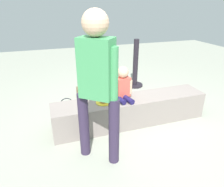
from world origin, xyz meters
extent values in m
plane|color=gray|center=(0.00, 0.00, 0.00)|extent=(12.00, 12.00, 0.00)
cube|color=gray|center=(0.00, 0.00, 0.21)|extent=(2.33, 0.45, 0.41)
cylinder|color=#1E184E|center=(-0.21, -0.06, 0.45)|extent=(0.13, 0.26, 0.08)
cylinder|color=#1E184E|center=(-0.09, -0.08, 0.45)|extent=(0.13, 0.26, 0.08)
cube|color=#DC5547|center=(-0.13, 0.04, 0.59)|extent=(0.23, 0.18, 0.28)
sphere|color=#DBAD8C|center=(-0.13, 0.04, 0.82)|extent=(0.16, 0.16, 0.16)
cylinder|color=#DBAD8C|center=(-0.24, 0.07, 0.59)|extent=(0.05, 0.05, 0.21)
cylinder|color=#DBAD8C|center=(-0.01, 0.01, 0.59)|extent=(0.05, 0.05, 0.21)
cylinder|color=#30253F|center=(-0.52, -0.72, 0.40)|extent=(0.12, 0.12, 0.80)
cylinder|color=#30253F|center=(-0.80, -0.48, 0.40)|extent=(0.12, 0.12, 0.80)
cube|color=#419257|center=(-0.66, -0.60, 1.10)|extent=(0.39, 0.37, 0.61)
sphere|color=#DBAD8C|center=(-0.66, -0.60, 1.54)|extent=(0.25, 0.25, 0.25)
cylinder|color=#419257|center=(-0.52, -0.71, 1.05)|extent=(0.10, 0.10, 0.58)
cylinder|color=#419257|center=(-0.80, -0.48, 1.05)|extent=(0.10, 0.10, 0.58)
cylinder|color=yellow|center=(-0.43, -0.02, 0.42)|extent=(0.22, 0.22, 0.01)
cylinder|color=#8E5E3F|center=(-0.43, -0.02, 0.45)|extent=(0.10, 0.10, 0.05)
cylinder|color=brown|center=(-0.43, -0.02, 0.47)|extent=(0.10, 0.10, 0.01)
cube|color=silver|center=(-0.37, -0.03, 0.43)|extent=(0.11, 0.04, 0.00)
cube|color=#59C6B2|center=(-0.53, 0.77, 0.14)|extent=(0.23, 0.08, 0.27)
torus|color=white|center=(-0.58, 0.77, 0.27)|extent=(0.09, 0.01, 0.09)
torus|color=white|center=(-0.48, 0.77, 0.27)|extent=(0.09, 0.01, 0.09)
cylinder|color=black|center=(0.69, 1.37, 0.02)|extent=(0.36, 0.36, 0.04)
cylinder|color=black|center=(0.69, 1.37, 0.53)|extent=(0.11, 0.11, 0.98)
cylinder|color=silver|center=(-0.11, 0.41, 0.08)|extent=(0.07, 0.07, 0.17)
cone|color=silver|center=(-0.11, 0.41, 0.18)|extent=(0.06, 0.06, 0.03)
cylinder|color=white|center=(-0.11, 0.41, 0.21)|extent=(0.03, 0.03, 0.02)
cylinder|color=red|center=(0.27, 1.01, 0.06)|extent=(0.09, 0.09, 0.11)
cube|color=white|center=(0.32, 0.44, 0.06)|extent=(0.34, 0.36, 0.13)
cube|color=black|center=(-0.90, 0.57, 0.09)|extent=(0.28, 0.12, 0.18)
torus|color=black|center=(-0.90, 0.57, 0.18)|extent=(0.21, 0.01, 0.21)
cube|color=brown|center=(-0.49, 1.18, 0.10)|extent=(0.28, 0.13, 0.20)
torus|color=brown|center=(-0.49, 1.18, 0.20)|extent=(0.21, 0.01, 0.21)
camera|label=1|loc=(-1.13, -2.50, 1.71)|focal=32.75mm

